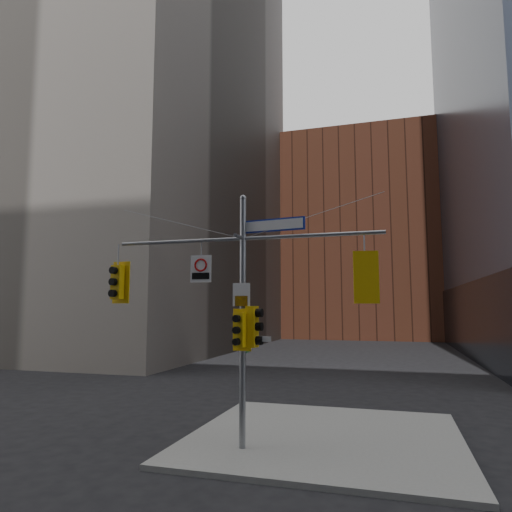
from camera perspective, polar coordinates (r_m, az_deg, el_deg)
The scene contains 14 objects.
ground at distance 11.91m, azimuth -5.12°, elevation -26.07°, with size 160.00×160.00×0.00m, color black.
sidewalk_corner at distance 15.11m, azimuth 8.63°, elevation -21.48°, with size 8.00×8.00×0.15m, color gray.
tower_nw at distance 64.27m, azimuth -19.09°, elevation 27.91°, with size 36.00×36.00×80.00m, color gray.
brick_midrise at distance 69.29m, azimuth 13.12°, elevation 1.93°, with size 26.00×20.00×28.00m, color brown.
signal_assembly at distance 13.11m, azimuth -1.68°, elevation -4.67°, with size 8.00×0.80×7.30m.
traffic_light_west_arm at distance 14.97m, azimuth -16.93°, elevation -3.15°, with size 0.63×0.53×1.33m.
traffic_light_east_arm at distance 12.48m, azimuth 13.49°, elevation -2.63°, with size 0.66×0.59×1.38m.
traffic_light_pole_side at distance 13.01m, azimuth -0.30°, elevation -8.82°, with size 0.47×0.40×1.16m.
traffic_light_pole_front at distance 12.86m, azimuth -2.07°, elevation -9.22°, with size 0.56×0.49×1.18m.
street_sign_blade at distance 13.06m, azimuth 2.15°, elevation 3.88°, with size 1.89×0.28×0.37m.
regulatory_sign_arm at distance 13.60m, azimuth -6.91°, elevation -1.48°, with size 0.65×0.10×0.81m.
regulatory_sign_pole at distance 13.00m, azimuth -1.84°, elevation -4.93°, with size 0.50×0.07×0.66m.
street_blade_ew at distance 13.00m, azimuth 0.23°, elevation -10.31°, with size 0.79×0.11×0.16m.
street_blade_ns at distance 13.59m, azimuth -1.08°, elevation -11.67°, with size 0.08×0.68×0.14m.
Camera 1 is at (4.13, -10.44, 3.98)m, focal length 32.00 mm.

